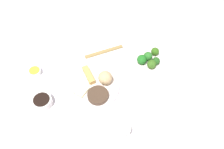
{
  "coord_description": "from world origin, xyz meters",
  "views": [
    {
      "loc": [
        0.43,
        0.51,
        1.01
      ],
      "look_at": [
        -0.08,
        0.03,
        0.06
      ],
      "focal_mm": 37.65,
      "sensor_mm": 36.0,
      "label": 1
    }
  ],
  "objects": [
    {
      "name": "spring_roll",
      "position": [
        -0.0,
        -0.06,
        0.05
      ],
      "size": [
        0.07,
        0.11,
        0.02
      ],
      "primitive_type": "cube",
      "rotation": [
        0.0,
        0.0,
        1.19
      ],
      "color": "tan",
      "rests_on": "main_plate"
    },
    {
      "name": "broccoli_floret_1",
      "position": [
        -0.26,
        0.07,
        0.06
      ],
      "size": [
        0.05,
        0.05,
        0.05
      ],
      "primitive_type": "sphere",
      "color": "#206E21",
      "rests_on": "broccoli_plate"
    },
    {
      "name": "broccoli_floret_0",
      "position": [
        -0.3,
        0.08,
        0.06
      ],
      "size": [
        0.05,
        0.05,
        0.05
      ],
      "primitive_type": "sphere",
      "color": "#2D7429",
      "rests_on": "broccoli_plate"
    },
    {
      "name": "broccoli_floret_3",
      "position": [
        -0.31,
        0.13,
        0.05
      ],
      "size": [
        0.04,
        0.04,
        0.04
      ],
      "primitive_type": "sphere",
      "color": "#25581C",
      "rests_on": "broccoli_plate"
    },
    {
      "name": "soy_sauce_bowl_liquid",
      "position": [
        0.26,
        -0.11,
        0.06
      ],
      "size": [
        0.08,
        0.08,
        0.0
      ],
      "primitive_type": "cylinder",
      "color": "black",
      "rests_on": "soy_sauce_bowl"
    },
    {
      "name": "main_plate",
      "position": [
        0.03,
        -0.0,
        0.03
      ],
      "size": [
        0.25,
        0.25,
        0.02
      ],
      "primitive_type": "cylinder",
      "color": "white",
      "rests_on": "tabletop"
    },
    {
      "name": "broccoli_plate",
      "position": [
        -0.3,
        0.09,
        0.03
      ],
      "size": [
        0.22,
        0.22,
        0.01
      ],
      "primitive_type": "cylinder",
      "color": "white",
      "rests_on": "tabletop"
    },
    {
      "name": "stir_fry_heap",
      "position": [
        0.05,
        0.06,
        0.05
      ],
      "size": [
        0.1,
        0.1,
        0.02
      ],
      "primitive_type": "cylinder",
      "color": "#473426",
      "rests_on": "main_plate"
    },
    {
      "name": "sauce_ramekin_hot_mustard",
      "position": [
        0.17,
        -0.29,
        0.03
      ],
      "size": [
        0.07,
        0.07,
        0.02
      ],
      "primitive_type": "cylinder",
      "color": "white",
      "rests_on": "tabletop"
    },
    {
      "name": "soy_sauce_bowl",
      "position": [
        0.26,
        -0.11,
        0.04
      ],
      "size": [
        0.09,
        0.09,
        0.04
      ],
      "primitive_type": "cylinder",
      "color": "white",
      "rests_on": "tabletop"
    },
    {
      "name": "rice_scoop",
      "position": [
        -0.04,
        0.02,
        0.07
      ],
      "size": [
        0.07,
        0.07,
        0.07
      ],
      "primitive_type": "sphere",
      "color": "tan",
      "rests_on": "main_plate"
    },
    {
      "name": "sauce_ramekin_hot_mustard_liquid",
      "position": [
        0.17,
        -0.29,
        0.05
      ],
      "size": [
        0.05,
        0.05,
        0.0
      ],
      "primitive_type": "cylinder",
      "color": "yellow",
      "rests_on": "sauce_ramekin_hot_mustard"
    },
    {
      "name": "chopsticks_pair",
      "position": [
        -0.18,
        -0.14,
        0.02
      ],
      "size": [
        0.21,
        0.11,
        0.01
      ],
      "primitive_type": "cube",
      "rotation": [
        0.0,
        0.0,
        2.72
      ],
      "color": "#9D8049",
      "rests_on": "tabletop"
    },
    {
      "name": "broccoli_floret_2",
      "position": [
        -0.27,
        0.13,
        0.06
      ],
      "size": [
        0.05,
        0.05,
        0.05
      ],
      "primitive_type": "sphere",
      "color": "#38651E",
      "rests_on": "broccoli_plate"
    },
    {
      "name": "crab_rangoon_wonton",
      "position": [
        0.09,
        -0.03,
        0.04
      ],
      "size": [
        0.08,
        0.08,
        0.01
      ],
      "primitive_type": "cube",
      "rotation": [
        0.0,
        0.0,
        0.2
      ],
      "color": "beige",
      "rests_on": "main_plate"
    },
    {
      "name": "teacup",
      "position": [
        0.09,
        0.27,
        0.04
      ],
      "size": [
        0.06,
        0.06,
        0.05
      ],
      "primitive_type": "cylinder",
      "color": "white",
      "rests_on": "tabletop"
    },
    {
      "name": "tabletop",
      "position": [
        0.0,
        0.0,
        0.01
      ],
      "size": [
        2.2,
        2.2,
        0.02
      ],
      "primitive_type": "cube",
      "color": "white",
      "rests_on": "ground"
    },
    {
      "name": "broccoli_floret_4",
      "position": [
        -0.36,
        0.08,
        0.06
      ],
      "size": [
        0.04,
        0.04,
        0.04
      ],
      "primitive_type": "sphere",
      "color": "#346419",
      "rests_on": "broccoli_plate"
    }
  ]
}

